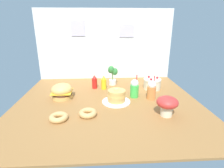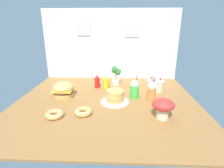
{
  "view_description": "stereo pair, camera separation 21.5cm",
  "coord_description": "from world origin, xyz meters",
  "px_view_note": "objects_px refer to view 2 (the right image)",
  "views": [
    {
      "loc": [
        -0.07,
        -1.89,
        0.85
      ],
      "look_at": [
        0.06,
        0.14,
        0.17
      ],
      "focal_mm": 28.65,
      "sensor_mm": 36.0,
      "label": 1
    },
    {
      "loc": [
        0.15,
        -1.9,
        0.85
      ],
      "look_at": [
        0.06,
        0.14,
        0.17
      ],
      "focal_mm": 28.65,
      "sensor_mm": 36.0,
      "label": 2
    }
  ],
  "objects_px": {
    "burger": "(63,89)",
    "mustard_bottle": "(106,83)",
    "ketchup_bottle": "(97,82)",
    "donut_chocolate": "(83,112)",
    "potted_plant": "(116,75)",
    "pancake_stack": "(115,97)",
    "cream_soda_cup": "(135,89)",
    "mushroom_stool": "(163,106)",
    "layer_cake": "(155,85)",
    "orange_float_cup": "(152,91)",
    "donut_pink_glaze": "(54,114)"
  },
  "relations": [
    {
      "from": "burger",
      "to": "mustard_bottle",
      "type": "distance_m",
      "value": 0.58
    },
    {
      "from": "ketchup_bottle",
      "to": "donut_chocolate",
      "type": "bearing_deg",
      "value": -93.12
    },
    {
      "from": "burger",
      "to": "potted_plant",
      "type": "height_order",
      "value": "potted_plant"
    },
    {
      "from": "donut_chocolate",
      "to": "potted_plant",
      "type": "relative_size",
      "value": 0.61
    },
    {
      "from": "pancake_stack",
      "to": "cream_soda_cup",
      "type": "bearing_deg",
      "value": 32.28
    },
    {
      "from": "mushroom_stool",
      "to": "donut_chocolate",
      "type": "bearing_deg",
      "value": 176.59
    },
    {
      "from": "potted_plant",
      "to": "mustard_bottle",
      "type": "bearing_deg",
      "value": -125.75
    },
    {
      "from": "pancake_stack",
      "to": "layer_cake",
      "type": "bearing_deg",
      "value": 38.28
    },
    {
      "from": "burger",
      "to": "orange_float_cup",
      "type": "relative_size",
      "value": 0.88
    },
    {
      "from": "pancake_stack",
      "to": "potted_plant",
      "type": "relative_size",
      "value": 1.11
    },
    {
      "from": "burger",
      "to": "pancake_stack",
      "type": "height_order",
      "value": "burger"
    },
    {
      "from": "burger",
      "to": "donut_pink_glaze",
      "type": "relative_size",
      "value": 1.43
    },
    {
      "from": "donut_pink_glaze",
      "to": "potted_plant",
      "type": "distance_m",
      "value": 1.15
    },
    {
      "from": "mustard_bottle",
      "to": "mushroom_stool",
      "type": "relative_size",
      "value": 0.91
    },
    {
      "from": "layer_cake",
      "to": "orange_float_cup",
      "type": "distance_m",
      "value": 0.35
    },
    {
      "from": "donut_chocolate",
      "to": "orange_float_cup",
      "type": "bearing_deg",
      "value": 27.16
    },
    {
      "from": "burger",
      "to": "cream_soda_cup",
      "type": "distance_m",
      "value": 0.87
    },
    {
      "from": "burger",
      "to": "potted_plant",
      "type": "xyz_separation_m",
      "value": [
        0.64,
        0.46,
        0.07
      ]
    },
    {
      "from": "burger",
      "to": "cream_soda_cup",
      "type": "height_order",
      "value": "cream_soda_cup"
    },
    {
      "from": "layer_cake",
      "to": "donut_pink_glaze",
      "type": "bearing_deg",
      "value": -144.71
    },
    {
      "from": "layer_cake",
      "to": "potted_plant",
      "type": "height_order",
      "value": "potted_plant"
    },
    {
      "from": "donut_pink_glaze",
      "to": "mushroom_stool",
      "type": "relative_size",
      "value": 0.85
    },
    {
      "from": "ketchup_bottle",
      "to": "donut_pink_glaze",
      "type": "height_order",
      "value": "ketchup_bottle"
    },
    {
      "from": "layer_cake",
      "to": "donut_pink_glaze",
      "type": "xyz_separation_m",
      "value": [
        -1.1,
        -0.78,
        -0.04
      ]
    },
    {
      "from": "mushroom_stool",
      "to": "cream_soda_cup",
      "type": "bearing_deg",
      "value": 115.1
    },
    {
      "from": "ketchup_bottle",
      "to": "mushroom_stool",
      "type": "bearing_deg",
      "value": -49.01
    },
    {
      "from": "pancake_stack",
      "to": "orange_float_cup",
      "type": "relative_size",
      "value": 1.13
    },
    {
      "from": "potted_plant",
      "to": "donut_pink_glaze",
      "type": "bearing_deg",
      "value": -119.73
    },
    {
      "from": "potted_plant",
      "to": "donut_chocolate",
      "type": "bearing_deg",
      "value": -107.92
    },
    {
      "from": "mushroom_stool",
      "to": "layer_cake",
      "type": "bearing_deg",
      "value": 84.99
    },
    {
      "from": "layer_cake",
      "to": "mustard_bottle",
      "type": "distance_m",
      "value": 0.66
    },
    {
      "from": "layer_cake",
      "to": "donut_chocolate",
      "type": "xyz_separation_m",
      "value": [
        -0.83,
        -0.71,
        -0.04
      ]
    },
    {
      "from": "ketchup_bottle",
      "to": "potted_plant",
      "type": "relative_size",
      "value": 0.66
    },
    {
      "from": "cream_soda_cup",
      "to": "potted_plant",
      "type": "distance_m",
      "value": 0.54
    },
    {
      "from": "cream_soda_cup",
      "to": "potted_plant",
      "type": "bearing_deg",
      "value": 116.3
    },
    {
      "from": "donut_chocolate",
      "to": "potted_plant",
      "type": "distance_m",
      "value": 0.98
    },
    {
      "from": "ketchup_bottle",
      "to": "orange_float_cup",
      "type": "bearing_deg",
      "value": -30.97
    },
    {
      "from": "donut_pink_glaze",
      "to": "pancake_stack",
      "type": "bearing_deg",
      "value": 32.32
    },
    {
      "from": "pancake_stack",
      "to": "layer_cake",
      "type": "distance_m",
      "value": 0.67
    },
    {
      "from": "burger",
      "to": "layer_cake",
      "type": "height_order",
      "value": "burger"
    },
    {
      "from": "cream_soda_cup",
      "to": "donut_pink_glaze",
      "type": "distance_m",
      "value": 0.96
    },
    {
      "from": "layer_cake",
      "to": "mushroom_stool",
      "type": "height_order",
      "value": "mushroom_stool"
    },
    {
      "from": "ketchup_bottle",
      "to": "potted_plant",
      "type": "height_order",
      "value": "potted_plant"
    },
    {
      "from": "burger",
      "to": "cream_soda_cup",
      "type": "xyz_separation_m",
      "value": [
        0.87,
        -0.02,
        0.03
      ]
    },
    {
      "from": "donut_pink_glaze",
      "to": "potted_plant",
      "type": "bearing_deg",
      "value": 60.27
    },
    {
      "from": "donut_chocolate",
      "to": "mushroom_stool",
      "type": "bearing_deg",
      "value": -3.41
    },
    {
      "from": "mustard_bottle",
      "to": "layer_cake",
      "type": "bearing_deg",
      "value": -2.96
    },
    {
      "from": "burger",
      "to": "orange_float_cup",
      "type": "xyz_separation_m",
      "value": [
        1.07,
        -0.09,
        0.03
      ]
    },
    {
      "from": "burger",
      "to": "layer_cake",
      "type": "distance_m",
      "value": 1.19
    },
    {
      "from": "burger",
      "to": "donut_pink_glaze",
      "type": "distance_m",
      "value": 0.54
    }
  ]
}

